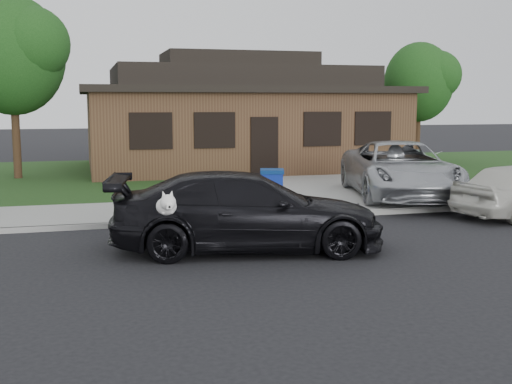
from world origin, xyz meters
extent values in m
plane|color=black|center=(0.00, 0.00, 0.00)|extent=(120.00, 120.00, 0.00)
cube|color=gray|center=(0.00, 5.00, 0.06)|extent=(60.00, 3.00, 0.12)
cube|color=gray|center=(0.00, 3.50, 0.06)|extent=(60.00, 0.12, 0.12)
cube|color=#193814|center=(0.00, 13.00, 0.07)|extent=(60.00, 13.00, 0.13)
cube|color=gray|center=(6.00, 10.00, 0.07)|extent=(4.50, 13.00, 0.14)
imported|color=black|center=(0.71, 0.61, 0.75)|extent=(5.43, 2.95, 1.49)
ellipsoid|color=white|center=(-0.94, -0.36, 1.07)|extent=(0.34, 0.40, 0.30)
sphere|color=white|center=(-0.94, -0.59, 1.17)|extent=(0.26, 0.26, 0.26)
cube|color=white|center=(-0.94, -0.72, 1.13)|extent=(0.09, 0.12, 0.08)
sphere|color=black|center=(-0.94, -0.78, 1.13)|extent=(0.04, 0.04, 0.04)
cone|color=white|center=(-1.00, -0.54, 1.31)|extent=(0.11, 0.11, 0.14)
cone|color=white|center=(-0.87, -0.54, 1.31)|extent=(0.11, 0.11, 0.14)
imported|color=#ACAFB4|center=(6.38, 5.37, 0.92)|extent=(3.84, 6.07, 1.56)
cube|color=navy|center=(2.38, 4.56, 0.56)|extent=(0.67, 0.67, 0.89)
cube|color=navy|center=(2.38, 4.56, 1.06)|extent=(0.73, 0.73, 0.10)
cylinder|color=black|center=(2.18, 4.28, 0.19)|extent=(0.08, 0.15, 0.14)
cylinder|color=black|center=(2.57, 4.28, 0.19)|extent=(0.08, 0.15, 0.14)
cube|color=#422B1C|center=(4.00, 15.00, 1.63)|extent=(12.00, 8.00, 3.00)
cube|color=black|center=(4.00, 15.00, 3.25)|extent=(12.60, 8.60, 0.25)
cube|color=black|center=(4.00, 15.00, 3.78)|extent=(10.00, 6.50, 0.80)
cube|color=black|center=(4.00, 15.00, 4.48)|extent=(6.00, 3.50, 0.60)
cube|color=black|center=(4.00, 10.97, 1.23)|extent=(1.00, 0.06, 2.10)
cube|color=black|center=(0.00, 10.97, 1.83)|extent=(1.30, 0.05, 1.10)
cube|color=black|center=(2.20, 10.97, 1.83)|extent=(1.30, 0.05, 1.10)
cube|color=black|center=(6.20, 10.97, 1.83)|extent=(1.30, 0.05, 1.10)
cube|color=black|center=(8.20, 10.97, 1.83)|extent=(1.30, 0.05, 1.10)
cylinder|color=#332114|center=(-4.50, 13.00, 1.37)|extent=(0.28, 0.28, 2.48)
ellipsoid|color=#143811|center=(-4.50, 13.00, 4.41)|extent=(3.60, 3.60, 4.14)
sphere|color=#26591E|center=(-3.78, 12.46, 4.77)|extent=(2.52, 2.52, 2.52)
cylinder|color=#332114|center=(12.00, 14.50, 1.14)|extent=(0.28, 0.28, 2.03)
ellipsoid|color=#143811|center=(12.00, 14.50, 3.65)|extent=(3.00, 3.00, 3.45)
sphere|color=#26591E|center=(12.60, 14.05, 3.95)|extent=(2.10, 2.10, 2.10)
camera|label=1|loc=(-2.25, -10.98, 2.81)|focal=45.00mm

